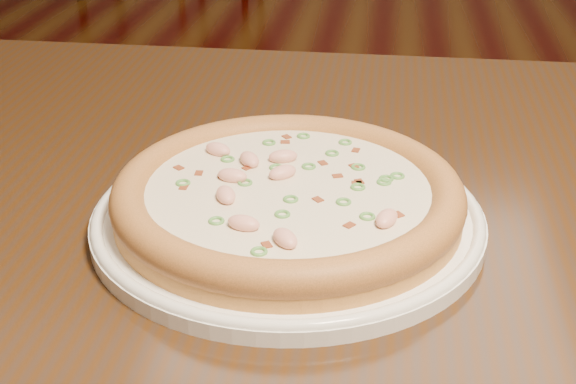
# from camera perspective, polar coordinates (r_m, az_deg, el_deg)

# --- Properties ---
(hero_table) EXTENTS (1.20, 0.80, 0.75)m
(hero_table) POSITION_cam_1_polar(r_m,az_deg,el_deg) (0.73, 10.01, -7.78)
(hero_table) COLOR black
(hero_table) RESTS_ON ground
(plate) EXTENTS (0.31, 0.31, 0.02)m
(plate) POSITION_cam_1_polar(r_m,az_deg,el_deg) (0.63, 0.00, -1.71)
(plate) COLOR white
(plate) RESTS_ON hero_table
(pizza) EXTENTS (0.27, 0.27, 0.03)m
(pizza) POSITION_cam_1_polar(r_m,az_deg,el_deg) (0.62, -0.01, -0.24)
(pizza) COLOR #C38B40
(pizza) RESTS_ON plate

